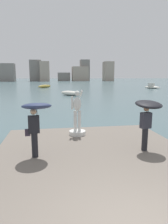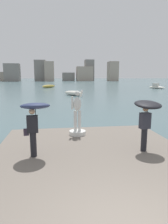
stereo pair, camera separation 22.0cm
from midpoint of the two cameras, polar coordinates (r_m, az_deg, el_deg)
ground_plane at (r=43.07m, az=-5.95°, el=5.87°), size 400.00×400.00×0.00m
pier at (r=6.31m, az=6.07°, el=-18.57°), size 7.31×10.88×0.40m
statue_white_figure at (r=9.73m, az=-1.24°, el=-2.21°), size 0.79×0.96×2.17m
onlooker_left at (r=7.16m, az=-13.00°, el=-0.65°), size 1.10×1.12×1.98m
onlooker_right at (r=7.91m, az=18.08°, el=0.01°), size 1.19×1.21×1.96m
boat_near at (r=33.51m, az=-2.79°, el=5.35°), size 3.48×3.91×0.78m
boat_mid at (r=54.55m, az=19.89°, el=6.72°), size 3.47×4.11×1.36m
boat_rightward at (r=55.74m, az=-9.81°, el=7.18°), size 3.86×4.40×0.82m
distant_skyline at (r=124.17m, az=-6.03°, el=11.08°), size 72.01×12.04×12.83m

